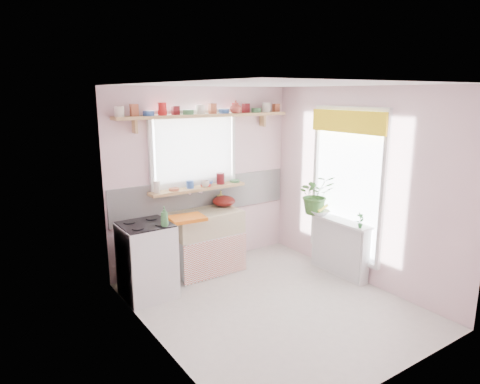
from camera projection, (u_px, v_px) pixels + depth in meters
room at (273, 173)px, 5.73m from camera, size 3.20×3.20×3.20m
sink_unit at (206, 241)px, 5.85m from camera, size 0.95×0.65×1.11m
cooker at (147, 260)px, 5.12m from camera, size 0.58×0.58×0.93m
radiator_ledge at (339, 246)px, 5.76m from camera, size 0.22×0.95×0.78m
windowsill at (198, 188)px, 5.84m from camera, size 1.40×0.22×0.04m
pine_shelf at (207, 116)px, 5.69m from camera, size 2.52×0.24×0.04m
shelf_crockery at (207, 110)px, 5.67m from camera, size 2.47×0.11×0.12m
sill_crockery at (195, 184)px, 5.79m from camera, size 1.35×0.11×0.12m
dish_tray at (187, 218)px, 5.39m from camera, size 0.47×0.37×0.04m
colander at (224, 201)px, 6.04m from camera, size 0.40×0.40×0.15m
jade_plant at (316, 194)px, 5.89m from camera, size 0.62×0.59×0.55m
fruit_bowl at (319, 212)px, 5.88m from camera, size 0.32×0.32×0.07m
herb_pot at (360, 220)px, 5.29m from camera, size 0.11×0.08×0.20m
soap_bottle_sink at (221, 198)px, 6.10m from camera, size 0.11×0.11×0.20m
sill_cup at (205, 184)px, 5.82m from camera, size 0.14×0.14×0.09m
sill_bowl at (207, 183)px, 5.97m from camera, size 0.21×0.21×0.06m
shelf_vase at (236, 107)px, 5.85m from camera, size 0.21×0.21×0.17m
cooker_bottle at (164, 216)px, 4.90m from camera, size 0.12×0.12×0.24m
fruit at (319, 208)px, 5.88m from camera, size 0.20×0.14×0.10m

